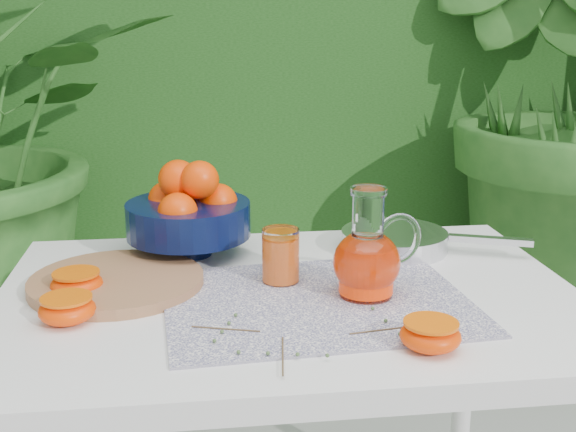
{
  "coord_description": "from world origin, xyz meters",
  "views": [
    {
      "loc": [
        -0.24,
        -1.2,
        1.21
      ],
      "look_at": [
        -0.09,
        -0.03,
        0.88
      ],
      "focal_mm": 45.0,
      "sensor_mm": 36.0,
      "label": 1
    }
  ],
  "objects": [
    {
      "name": "hedge_backdrop",
      "position": [
        0.06,
        2.06,
        1.19
      ],
      "size": [
        8.0,
        1.65,
        2.5
      ],
      "color": "#1A4513",
      "rests_on": "ground"
    },
    {
      "name": "potted_plant_right",
      "position": [
        1.04,
        1.26,
        0.96
      ],
      "size": [
        2.56,
        2.56,
        1.92
      ],
      "primitive_type": "imported",
      "rotation": [
        0.0,
        0.0,
        2.01
      ],
      "color": "#285F20",
      "rests_on": "ground"
    },
    {
      "name": "white_table",
      "position": [
        -0.09,
        -0.05,
        0.67
      ],
      "size": [
        1.0,
        0.7,
        0.75
      ],
      "color": "white",
      "rests_on": "ground"
    },
    {
      "name": "placemat",
      "position": [
        -0.05,
        -0.1,
        0.75
      ],
      "size": [
        0.53,
        0.42,
        0.0
      ],
      "primitive_type": "cube",
      "rotation": [
        0.0,
        0.0,
        0.07
      ],
      "color": "#0C0E44",
      "rests_on": "white_table"
    },
    {
      "name": "cutting_board",
      "position": [
        -0.38,
        0.01,
        0.76
      ],
      "size": [
        0.38,
        0.38,
        0.02
      ],
      "primitive_type": "cylinder",
      "rotation": [
        0.0,
        0.0,
        0.29
      ],
      "color": "#8B5F3E",
      "rests_on": "white_table"
    },
    {
      "name": "fruit_bowl",
      "position": [
        -0.26,
        0.18,
        0.84
      ],
      "size": [
        0.31,
        0.31,
        0.19
      ],
      "color": "black",
      "rests_on": "white_table"
    },
    {
      "name": "juice_pitcher",
      "position": [
        0.04,
        -0.09,
        0.82
      ],
      "size": [
        0.17,
        0.14,
        0.19
      ],
      "color": "white",
      "rests_on": "white_table"
    },
    {
      "name": "juice_tumbler",
      "position": [
        -0.1,
        -0.01,
        0.8
      ],
      "size": [
        0.08,
        0.08,
        0.1
      ],
      "color": "white",
      "rests_on": "white_table"
    },
    {
      "name": "saute_pan",
      "position": [
        0.16,
        0.15,
        0.77
      ],
      "size": [
        0.39,
        0.28,
        0.04
      ],
      "color": "silver",
      "rests_on": "white_table"
    },
    {
      "name": "orange_halves",
      "position": [
        -0.27,
        -0.15,
        0.77
      ],
      "size": [
        0.63,
        0.38,
        0.04
      ],
      "color": "#FB3302",
      "rests_on": "white_table"
    },
    {
      "name": "thyme_sprigs",
      "position": [
        -0.09,
        -0.24,
        0.76
      ],
      "size": [
        0.37,
        0.2,
        0.01
      ],
      "color": "brown",
      "rests_on": "white_table"
    }
  ]
}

